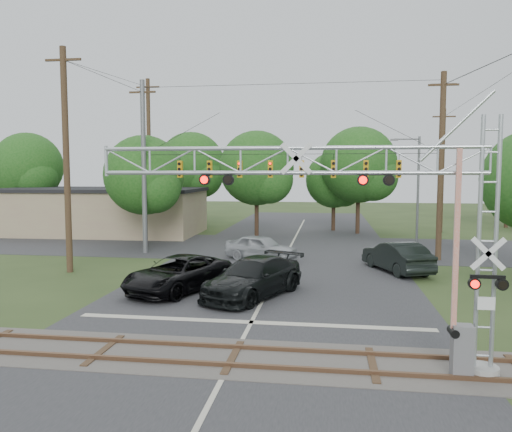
# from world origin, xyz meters

# --- Properties ---
(ground) EXTENTS (160.00, 160.00, 0.00)m
(ground) POSITION_xyz_m (0.00, 0.00, 0.00)
(ground) COLOR #2D3F1D
(ground) RESTS_ON ground
(road_main) EXTENTS (14.00, 90.00, 0.02)m
(road_main) POSITION_xyz_m (0.00, 10.00, 0.01)
(road_main) COLOR #2C2C2F
(road_main) RESTS_ON ground
(road_cross) EXTENTS (90.00, 12.00, 0.02)m
(road_cross) POSITION_xyz_m (0.00, 24.00, 0.01)
(road_cross) COLOR #2C2C2F
(road_cross) RESTS_ON ground
(railroad_track) EXTENTS (90.00, 3.20, 0.17)m
(railroad_track) POSITION_xyz_m (0.00, 2.00, 0.03)
(railroad_track) COLOR #4E4843
(railroad_track) RESTS_ON ground
(crossing_gantry) EXTENTS (10.97, 0.88, 6.92)m
(crossing_gantry) POSITION_xyz_m (3.64, 1.64, 4.32)
(crossing_gantry) COLOR gray
(crossing_gantry) RESTS_ON ground
(traffic_signal_span) EXTENTS (19.34, 0.36, 11.50)m
(traffic_signal_span) POSITION_xyz_m (0.85, 20.00, 5.73)
(traffic_signal_span) COLOR slate
(traffic_signal_span) RESTS_ON ground
(pickup_black) EXTENTS (4.64, 6.33, 1.60)m
(pickup_black) POSITION_xyz_m (-4.06, 9.87, 0.80)
(pickup_black) COLOR black
(pickup_black) RESTS_ON ground
(car_dark) EXTENTS (4.57, 6.28, 1.69)m
(car_dark) POSITION_xyz_m (-0.51, 9.34, 0.85)
(car_dark) COLOR black
(car_dark) RESTS_ON ground
(sedan_silver) EXTENTS (4.97, 3.47, 1.57)m
(sedan_silver) POSITION_xyz_m (-1.38, 18.42, 0.79)
(sedan_silver) COLOR #9B9FA3
(sedan_silver) RESTS_ON ground
(suv_dark) EXTENTS (3.55, 5.36, 1.67)m
(suv_dark) POSITION_xyz_m (6.46, 15.87, 0.83)
(suv_dark) COLOR black
(suv_dark) RESTS_ON ground
(commercial_building) EXTENTS (17.57, 9.28, 4.05)m
(commercial_building) POSITION_xyz_m (-17.14, 29.78, 2.03)
(commercial_building) COLOR #9A8066
(commercial_building) RESTS_ON ground
(streetlight) EXTENTS (2.15, 0.22, 8.05)m
(streetlight) POSITION_xyz_m (9.07, 26.10, 4.50)
(streetlight) COLOR slate
(streetlight) RESTS_ON ground
(utility_poles) EXTENTS (27.33, 27.85, 13.28)m
(utility_poles) POSITION_xyz_m (2.29, 23.21, 6.27)
(utility_poles) COLOR #40291D
(utility_poles) RESTS_ON ground
(treeline) EXTENTS (56.61, 31.19, 9.44)m
(treeline) POSITION_xyz_m (-0.60, 33.03, 5.61)
(treeline) COLOR #382619
(treeline) RESTS_ON ground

